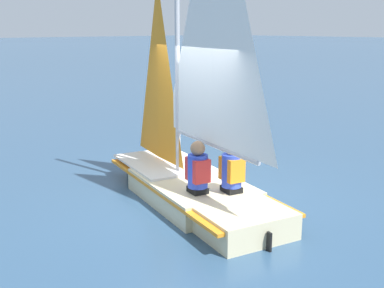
{
  "coord_description": "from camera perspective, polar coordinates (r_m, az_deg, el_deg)",
  "views": [
    {
      "loc": [
        5.6,
        -4.95,
        2.78
      ],
      "look_at": [
        0.0,
        0.0,
        0.97
      ],
      "focal_mm": 45.0,
      "sensor_mm": 36.0,
      "label": 1
    }
  ],
  "objects": [
    {
      "name": "ground_plane",
      "position": [
        7.97,
        -0.0,
        -6.79
      ],
      "size": [
        260.0,
        260.0,
        0.0
      ],
      "primitive_type": "plane",
      "color": "#2D4C6B"
    },
    {
      "name": "sailboat_main",
      "position": [
        7.69,
        0.15,
        -1.26
      ],
      "size": [
        4.17,
        2.24,
        5.11
      ],
      "rotation": [
        0.0,
        0.0,
        2.91
      ],
      "color": "beige",
      "rests_on": "ground_plane"
    },
    {
      "name": "sailor_helm",
      "position": [
        7.18,
        0.68,
        -3.87
      ],
      "size": [
        0.39,
        0.36,
        1.16
      ],
      "rotation": [
        0.0,
        0.0,
        2.91
      ],
      "color": "black",
      "rests_on": "ground_plane"
    },
    {
      "name": "sailor_crew",
      "position": [
        7.24,
        4.72,
        -3.78
      ],
      "size": [
        0.39,
        0.36,
        1.16
      ],
      "rotation": [
        0.0,
        0.0,
        2.91
      ],
      "color": "black",
      "rests_on": "ground_plane"
    }
  ]
}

